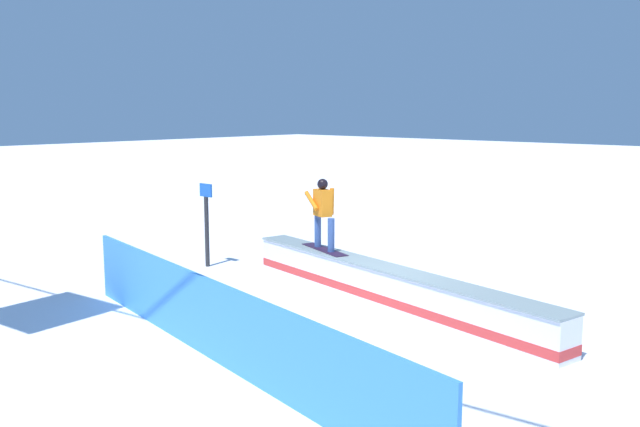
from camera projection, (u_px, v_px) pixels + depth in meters
The scene contains 5 objects.
ground_plane at pixel (387, 304), 12.96m from camera, with size 120.00×120.00×0.00m, color white.
grind_box at pixel (387, 287), 12.91m from camera, with size 7.73×2.09×0.72m.
snowboarder at pixel (323, 211), 14.31m from camera, with size 1.52×0.78×1.48m.
safety_fence at pixel (218, 323), 9.90m from camera, with size 9.10×0.06×1.20m, color #3B88E6.
trail_marker at pixel (207, 222), 15.91m from camera, with size 0.40×0.10×1.93m.
Camera 1 is at (-7.49, 10.16, 3.64)m, focal length 38.90 mm.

